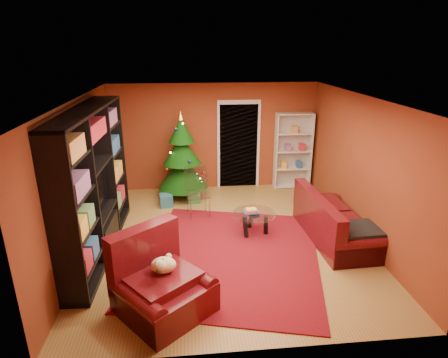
{
  "coord_description": "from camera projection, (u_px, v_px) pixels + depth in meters",
  "views": [
    {
      "loc": [
        -0.67,
        -6.21,
        3.45
      ],
      "look_at": [
        0.0,
        0.4,
        1.05
      ],
      "focal_mm": 30.0,
      "sensor_mm": 36.0,
      "label": 1
    }
  ],
  "objects": [
    {
      "name": "acrylic_chair",
      "position": [
        198.0,
        195.0,
        7.85
      ],
      "size": [
        0.56,
        0.6,
        0.95
      ],
      "primitive_type": null,
      "rotation": [
        0.0,
        0.0,
        0.16
      ],
      "color": "#66605B",
      "rests_on": "rug"
    },
    {
      "name": "wall_left",
      "position": [
        79.0,
        178.0,
        6.36
      ],
      "size": [
        0.05,
        5.5,
        2.6
      ],
      "primitive_type": "cube",
      "color": "brown",
      "rests_on": "ground"
    },
    {
      "name": "media_unit",
      "position": [
        92.0,
        184.0,
        6.27
      ],
      "size": [
        0.61,
        3.26,
        2.49
      ],
      "primitive_type": null,
      "rotation": [
        0.0,
        0.0,
        -0.03
      ],
      "color": "black",
      "rests_on": "floor"
    },
    {
      "name": "ceiling",
      "position": [
        226.0,
        97.0,
        6.15
      ],
      "size": [
        5.0,
        5.5,
        0.05
      ],
      "primitive_type": "cube",
      "color": "silver",
      "rests_on": "wall_back"
    },
    {
      "name": "rug",
      "position": [
        230.0,
        255.0,
        6.46
      ],
      "size": [
        3.72,
        4.08,
        0.02
      ],
      "primitive_type": "cube",
      "rotation": [
        0.0,
        0.0,
        -0.24
      ],
      "color": "maroon",
      "rests_on": "floor"
    },
    {
      "name": "gift_box_green",
      "position": [
        194.0,
        196.0,
        8.63
      ],
      "size": [
        0.3,
        0.3,
        0.27
      ],
      "primitive_type": "cube",
      "rotation": [
        0.0,
        0.0,
        0.11
      ],
      "color": "#306F3B",
      "rests_on": "floor"
    },
    {
      "name": "sofa",
      "position": [
        336.0,
        217.0,
        6.91
      ],
      "size": [
        1.01,
        2.09,
        0.88
      ],
      "primitive_type": null,
      "rotation": [
        0.0,
        0.0,
        1.61
      ],
      "color": "#470B11",
      "rests_on": "rug"
    },
    {
      "name": "doorway",
      "position": [
        239.0,
        147.0,
        9.3
      ],
      "size": [
        1.06,
        0.6,
        2.16
      ],
      "primitive_type": null,
      "color": "black",
      "rests_on": "floor"
    },
    {
      "name": "coffee_table",
      "position": [
        254.0,
        223.0,
        7.16
      ],
      "size": [
        0.91,
        0.91,
        0.52
      ],
      "primitive_type": null,
      "rotation": [
        0.0,
        0.0,
        0.1
      ],
      "color": "gray",
      "rests_on": "rug"
    },
    {
      "name": "dog",
      "position": [
        163.0,
        265.0,
        4.97
      ],
      "size": [
        0.5,
        0.49,
        0.3
      ],
      "primitive_type": null,
      "rotation": [
        0.0,
        0.0,
        0.7
      ],
      "color": "beige",
      "rests_on": "armchair"
    },
    {
      "name": "armchair",
      "position": [
        164.0,
        283.0,
        4.98
      ],
      "size": [
        1.65,
        1.65,
        0.92
      ],
      "primitive_type": null,
      "rotation": [
        0.0,
        0.0,
        0.7
      ],
      "color": "#470B11",
      "rests_on": "rug"
    },
    {
      "name": "wall_back",
      "position": [
        214.0,
        137.0,
        9.2
      ],
      "size": [
        5.0,
        0.05,
        2.6
      ],
      "primitive_type": "cube",
      "color": "brown",
      "rests_on": "ground"
    },
    {
      "name": "gift_box_teal",
      "position": [
        166.0,
        200.0,
        8.41
      ],
      "size": [
        0.32,
        0.32,
        0.28
      ],
      "primitive_type": "cube",
      "rotation": [
        0.0,
        0.0,
        0.15
      ],
      "color": "#216079",
      "rests_on": "floor"
    },
    {
      "name": "floor",
      "position": [
        226.0,
        240.0,
        7.05
      ],
      "size": [
        5.0,
        5.5,
        0.05
      ],
      "primitive_type": "cube",
      "color": "olive",
      "rests_on": "ground"
    },
    {
      "name": "wall_right",
      "position": [
        363.0,
        169.0,
        6.84
      ],
      "size": [
        0.05,
        5.5,
        2.6
      ],
      "primitive_type": "cube",
      "color": "brown",
      "rests_on": "ground"
    },
    {
      "name": "white_bookshelf",
      "position": [
        293.0,
        151.0,
        9.31
      ],
      "size": [
        0.9,
        0.33,
        1.94
      ],
      "primitive_type": null,
      "rotation": [
        0.0,
        0.0,
        -0.01
      ],
      "color": "white",
      "rests_on": "floor"
    },
    {
      "name": "christmas_tree",
      "position": [
        182.0,
        157.0,
        8.64
      ],
      "size": [
        1.28,
        1.28,
        2.06
      ],
      "primitive_type": null,
      "rotation": [
        0.0,
        0.0,
        -0.11
      ],
      "color": "#083407",
      "rests_on": "floor"
    }
  ]
}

